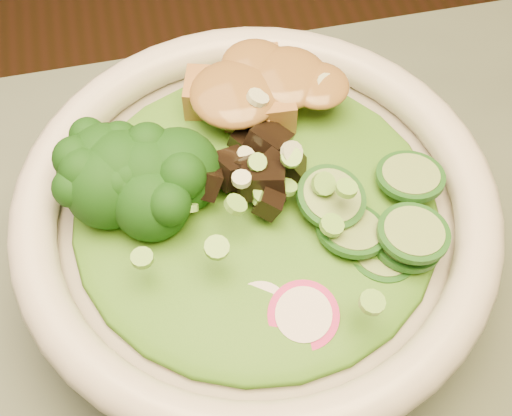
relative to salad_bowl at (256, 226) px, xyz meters
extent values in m
cylinder|color=black|center=(0.38, 0.16, -0.43)|extent=(0.06, 0.06, 0.72)
cylinder|color=beige|center=(0.00, 0.00, -0.01)|extent=(0.27, 0.27, 0.06)
torus|color=beige|center=(0.00, 0.00, 0.02)|extent=(0.30, 0.30, 0.03)
ellipsoid|color=#235C13|center=(0.00, 0.00, 0.02)|extent=(0.23, 0.23, 0.03)
ellipsoid|color=brown|center=(0.02, 0.07, 0.05)|extent=(0.08, 0.06, 0.02)
camera|label=1|loc=(-0.05, -0.23, 0.40)|focal=50.00mm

